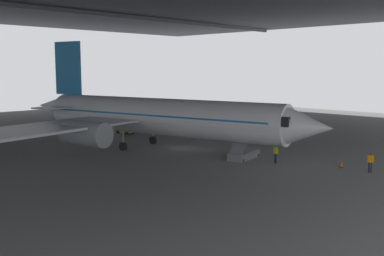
{
  "coord_description": "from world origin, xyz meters",
  "views": [
    {
      "loc": [
        -32.87,
        -34.4,
        8.39
      ],
      "look_at": [
        -0.69,
        -2.79,
        2.58
      ],
      "focal_mm": 43.02,
      "sensor_mm": 36.0,
      "label": 1
    }
  ],
  "objects_px": {
    "airplane_main": "(154,116)",
    "crew_worker_by_stairs": "(276,152)",
    "baggage_tug": "(126,130)",
    "boarding_stairs": "(244,151)",
    "crew_worker_near_nose": "(370,161)",
    "traffic_cone_orange": "(341,164)"
  },
  "relations": [
    {
      "from": "airplane_main",
      "to": "baggage_tug",
      "type": "height_order",
      "value": "airplane_main"
    },
    {
      "from": "crew_worker_by_stairs",
      "to": "boarding_stairs",
      "type": "bearing_deg",
      "value": 92.89
    },
    {
      "from": "traffic_cone_orange",
      "to": "baggage_tug",
      "type": "height_order",
      "value": "baggage_tug"
    },
    {
      "from": "crew_worker_near_nose",
      "to": "traffic_cone_orange",
      "type": "height_order",
      "value": "crew_worker_near_nose"
    },
    {
      "from": "boarding_stairs",
      "to": "baggage_tug",
      "type": "xyz_separation_m",
      "value": [
        2.42,
        21.45,
        -0.21
      ]
    },
    {
      "from": "crew_worker_near_nose",
      "to": "baggage_tug",
      "type": "relative_size",
      "value": 0.71
    },
    {
      "from": "boarding_stairs",
      "to": "crew_worker_by_stairs",
      "type": "relative_size",
      "value": 2.65
    },
    {
      "from": "airplane_main",
      "to": "baggage_tug",
      "type": "bearing_deg",
      "value": 66.47
    },
    {
      "from": "traffic_cone_orange",
      "to": "baggage_tug",
      "type": "xyz_separation_m",
      "value": [
        -0.42,
        29.76,
        0.23
      ]
    },
    {
      "from": "crew_worker_by_stairs",
      "to": "traffic_cone_orange",
      "type": "height_order",
      "value": "crew_worker_by_stairs"
    },
    {
      "from": "boarding_stairs",
      "to": "crew_worker_near_nose",
      "type": "distance_m",
      "value": 11.27
    },
    {
      "from": "crew_worker_near_nose",
      "to": "baggage_tug",
      "type": "bearing_deg",
      "value": 90.05
    },
    {
      "from": "airplane_main",
      "to": "crew_worker_by_stairs",
      "type": "xyz_separation_m",
      "value": [
        2.76,
        -13.34,
        -2.46
      ]
    },
    {
      "from": "crew_worker_near_nose",
      "to": "boarding_stairs",
      "type": "bearing_deg",
      "value": 102.56
    },
    {
      "from": "airplane_main",
      "to": "traffic_cone_orange",
      "type": "bearing_deg",
      "value": -73.44
    },
    {
      "from": "baggage_tug",
      "to": "airplane_main",
      "type": "bearing_deg",
      "value": -113.53
    },
    {
      "from": "crew_worker_by_stairs",
      "to": "baggage_tug",
      "type": "distance_m",
      "value": 24.94
    },
    {
      "from": "crew_worker_by_stairs",
      "to": "baggage_tug",
      "type": "bearing_deg",
      "value": 84.83
    },
    {
      "from": "traffic_cone_orange",
      "to": "crew_worker_near_nose",
      "type": "bearing_deg",
      "value": -98.34
    },
    {
      "from": "traffic_cone_orange",
      "to": "baggage_tug",
      "type": "distance_m",
      "value": 29.76
    },
    {
      "from": "crew_worker_near_nose",
      "to": "airplane_main",
      "type": "bearing_deg",
      "value": 103.51
    },
    {
      "from": "baggage_tug",
      "to": "traffic_cone_orange",
      "type": "bearing_deg",
      "value": -89.18
    }
  ]
}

